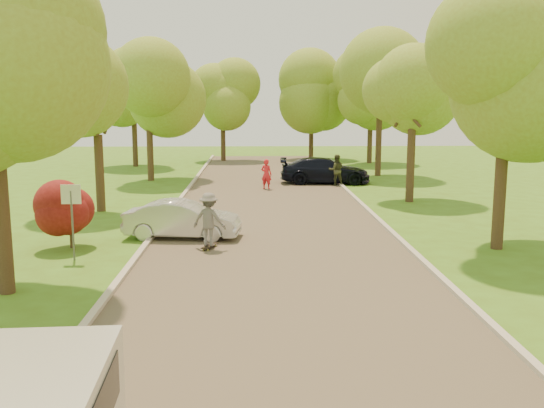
{
  "coord_description": "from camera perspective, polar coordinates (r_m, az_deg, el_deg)",
  "views": [
    {
      "loc": [
        -0.68,
        -12.94,
        4.43
      ],
      "look_at": [
        -0.1,
        5.77,
        1.3
      ],
      "focal_mm": 40.0,
      "sensor_mm": 36.0,
      "label": 1
    }
  ],
  "objects": [
    {
      "name": "tree_l_midb",
      "position": [
        25.68,
        -15.81,
        9.49
      ],
      "size": [
        4.3,
        4.2,
        6.62
      ],
      "color": "#382619",
      "rests_on": "ground"
    },
    {
      "name": "silver_sedan",
      "position": [
        20.23,
        -8.42,
        -1.45
      ],
      "size": [
        3.93,
        1.76,
        1.25
      ],
      "primitive_type": "imported",
      "rotation": [
        0.0,
        0.0,
        1.45
      ],
      "color": "silver",
      "rests_on": "ground"
    },
    {
      "name": "tree_r_far",
      "position": [
        37.8,
        10.52,
        11.46
      ],
      "size": [
        5.33,
        5.2,
        8.34
      ],
      "color": "#382619",
      "rests_on": "ground"
    },
    {
      "name": "tree_r_midb",
      "position": [
        27.91,
        13.55,
        10.15
      ],
      "size": [
        4.51,
        4.4,
        7.01
      ],
      "color": "#382619",
      "rests_on": "ground"
    },
    {
      "name": "person_olive",
      "position": [
        32.94,
        6.06,
        3.18
      ],
      "size": [
        0.84,
        0.67,
        1.68
      ],
      "primitive_type": "imported",
      "rotation": [
        0.0,
        0.0,
        3.18
      ],
      "color": "#333721",
      "rests_on": "ground"
    },
    {
      "name": "tree_r_mida",
      "position": [
        19.55,
        21.93,
        12.07
      ],
      "size": [
        5.13,
        5.0,
        7.95
      ],
      "color": "#382619",
      "rests_on": "ground"
    },
    {
      "name": "tree_l_far",
      "position": [
        35.42,
        -11.26,
        10.99
      ],
      "size": [
        4.92,
        4.8,
        7.79
      ],
      "color": "#382619",
      "rests_on": "ground"
    },
    {
      "name": "street_sign",
      "position": [
        17.93,
        -18.35,
        -0.19
      ],
      "size": [
        0.55,
        0.06,
        2.17
      ],
      "color": "#59595E",
      "rests_on": "ground"
    },
    {
      "name": "longboard",
      "position": [
        18.74,
        -5.9,
        -3.95
      ],
      "size": [
        0.5,
        0.87,
        0.1
      ],
      "rotation": [
        0.0,
        0.0,
        2.8
      ],
      "color": "black",
      "rests_on": "ground"
    },
    {
      "name": "person_striped",
      "position": [
        31.36,
        -0.53,
        2.82
      ],
      "size": [
        0.68,
        0.57,
        1.57
      ],
      "primitive_type": "imported",
      "rotation": [
        0.0,
        0.0,
        2.73
      ],
      "color": "red",
      "rests_on": "ground"
    },
    {
      "name": "curb_left",
      "position": [
        21.66,
        -10.7,
        -2.32
      ],
      "size": [
        0.18,
        60.0,
        0.12
      ],
      "primitive_type": "cube",
      "color": "#B2AD9E",
      "rests_on": "ground"
    },
    {
      "name": "curb_right",
      "position": [
        21.91,
        10.74,
        -2.18
      ],
      "size": [
        0.18,
        60.0,
        0.12
      ],
      "primitive_type": "cube",
      "color": "#B2AD9E",
      "rests_on": "ground"
    },
    {
      "name": "tree_bg_d",
      "position": [
        49.19,
        4.01,
        10.5
      ],
      "size": [
        5.12,
        5.0,
        7.72
      ],
      "color": "#382619",
      "rests_on": "ground"
    },
    {
      "name": "skateboarder",
      "position": [
        18.56,
        -5.94,
        -1.44
      ],
      "size": [
        1.2,
        0.92,
        1.64
      ],
      "primitive_type": "imported",
      "rotation": [
        0.0,
        0.0,
        2.8
      ],
      "color": "slate",
      "rests_on": "longboard"
    },
    {
      "name": "road",
      "position": [
        21.41,
        0.08,
        -2.43
      ],
      "size": [
        8.0,
        60.0,
        0.01
      ],
      "primitive_type": "cube",
      "color": "#4C4438",
      "rests_on": "ground"
    },
    {
      "name": "dark_sedan",
      "position": [
        33.81,
        5.0,
        3.16
      ],
      "size": [
        5.08,
        2.32,
        1.44
      ],
      "primitive_type": "imported",
      "rotation": [
        0.0,
        0.0,
        1.51
      ],
      "color": "black",
      "rests_on": "ground"
    },
    {
      "name": "tree_bg_a",
      "position": [
        43.71,
        -12.66,
        10.42
      ],
      "size": [
        5.12,
        5.0,
        7.72
      ],
      "color": "#382619",
      "rests_on": "ground"
    },
    {
      "name": "tree_l_mida",
      "position": [
        15.05,
        -24.21,
        11.51
      ],
      "size": [
        4.71,
        4.6,
        7.39
      ],
      "color": "#382619",
      "rests_on": "ground"
    },
    {
      "name": "ground",
      "position": [
        13.69,
        1.18,
        -9.38
      ],
      "size": [
        100.0,
        100.0,
        0.0
      ],
      "primitive_type": "plane",
      "color": "#436A19",
      "rests_on": "ground"
    },
    {
      "name": "red_shrub",
      "position": [
        19.56,
        -18.44,
        -0.8
      ],
      "size": [
        1.7,
        1.7,
        1.95
      ],
      "color": "#382619",
      "rests_on": "ground"
    },
    {
      "name": "tree_bg_c",
      "position": [
        46.99,
        -4.41,
        10.18
      ],
      "size": [
        4.92,
        4.8,
        7.33
      ],
      "color": "#382619",
      "rests_on": "ground"
    },
    {
      "name": "tree_bg_b",
      "position": [
        45.83,
        9.6,
        10.74
      ],
      "size": [
        5.12,
        5.0,
        7.95
      ],
      "color": "#382619",
      "rests_on": "ground"
    }
  ]
}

